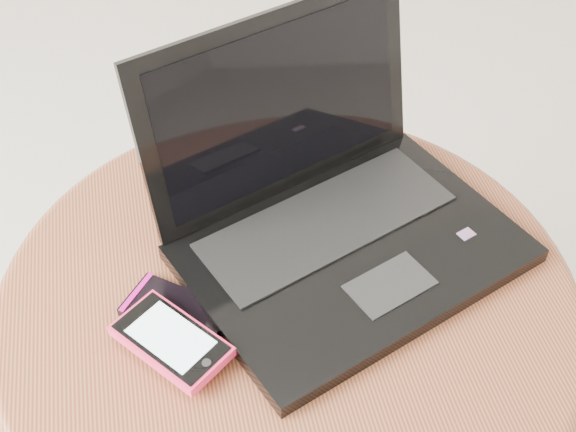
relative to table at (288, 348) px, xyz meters
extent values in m
cylinder|color=brown|center=(0.00, 0.00, -0.14)|extent=(0.10, 0.10, 0.44)
cylinder|color=#5E2C19|center=(0.00, 0.00, 0.09)|extent=(0.60, 0.60, 0.03)
torus|color=#5E2C19|center=(0.00, 0.00, 0.09)|extent=(0.63, 0.63, 0.03)
cube|color=black|center=(0.08, 0.03, 0.12)|extent=(0.41, 0.35, 0.02)
cube|color=black|center=(0.06, 0.07, 0.13)|extent=(0.31, 0.21, 0.00)
cube|color=black|center=(0.10, -0.03, 0.13)|extent=(0.10, 0.08, 0.00)
cube|color=red|center=(0.21, 0.02, 0.13)|extent=(0.02, 0.02, 0.00)
cube|color=black|center=(0.03, 0.16, 0.23)|extent=(0.33, 0.17, 0.21)
cube|color=black|center=(0.03, 0.16, 0.23)|extent=(0.29, 0.15, 0.18)
cube|color=black|center=(-0.12, -0.01, 0.11)|extent=(0.12, 0.11, 0.01)
cube|color=#BE0E80|center=(-0.16, 0.02, 0.12)|extent=(0.04, 0.05, 0.00)
cube|color=#EE2956|center=(-0.13, -0.05, 0.12)|extent=(0.12, 0.13, 0.01)
cube|color=black|center=(-0.13, -0.05, 0.13)|extent=(0.11, 0.12, 0.00)
cube|color=#CCF1FC|center=(-0.13, -0.05, 0.13)|extent=(0.09, 0.09, 0.00)
cylinder|color=black|center=(-0.10, -0.09, 0.13)|extent=(0.01, 0.01, 0.00)
camera|label=1|loc=(-0.11, -0.52, 0.75)|focal=48.49mm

